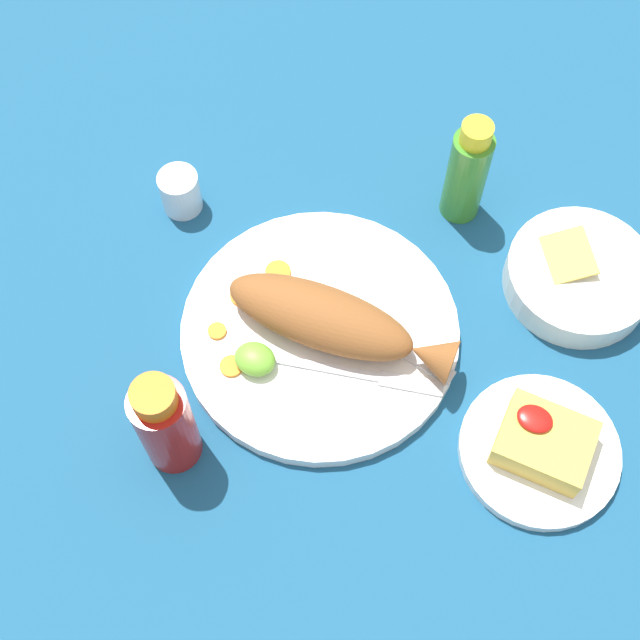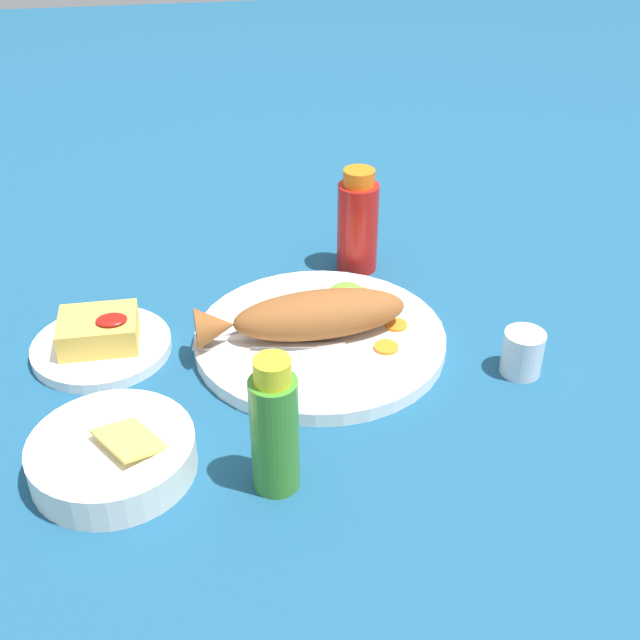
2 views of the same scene
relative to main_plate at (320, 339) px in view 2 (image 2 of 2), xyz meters
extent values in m
plane|color=navy|center=(0.00, 0.00, -0.01)|extent=(4.00, 4.00, 0.00)
cylinder|color=white|center=(0.00, 0.00, 0.00)|extent=(0.31, 0.31, 0.02)
ellipsoid|color=brown|center=(0.00, 0.00, 0.04)|extent=(0.22, 0.08, 0.06)
cone|color=brown|center=(-0.13, -0.01, 0.04)|extent=(0.05, 0.05, 0.05)
cube|color=silver|center=(-0.03, -0.02, 0.01)|extent=(0.11, 0.03, 0.00)
cube|color=silver|center=(-0.12, -0.01, 0.01)|extent=(0.07, 0.03, 0.00)
cube|color=silver|center=(-0.03, 0.04, 0.01)|extent=(0.11, 0.04, 0.00)
cube|color=silver|center=(-0.12, 0.02, 0.01)|extent=(0.07, 0.03, 0.00)
cylinder|color=orange|center=(0.07, -0.05, 0.01)|extent=(0.03, 0.03, 0.00)
cylinder|color=orange|center=(0.10, 0.00, 0.01)|extent=(0.03, 0.03, 0.00)
cylinder|color=orange|center=(0.10, 0.05, 0.01)|extent=(0.02, 0.02, 0.00)
cylinder|color=orange|center=(0.07, 0.08, 0.01)|extent=(0.03, 0.03, 0.00)
ellipsoid|color=#6BB233|center=(0.05, 0.07, 0.02)|extent=(0.05, 0.04, 0.03)
cylinder|color=#B21914|center=(0.08, 0.19, 0.06)|extent=(0.06, 0.06, 0.13)
cylinder|color=orange|center=(0.08, 0.19, 0.13)|extent=(0.04, 0.04, 0.02)
cylinder|color=#3D8428|center=(-0.08, -0.23, 0.06)|extent=(0.05, 0.05, 0.13)
cylinder|color=yellow|center=(-0.08, -0.23, 0.13)|extent=(0.04, 0.04, 0.02)
cylinder|color=silver|center=(0.23, -0.09, 0.02)|extent=(0.05, 0.05, 0.06)
cylinder|color=white|center=(0.23, -0.09, 0.00)|extent=(0.04, 0.04, 0.02)
cylinder|color=white|center=(-0.27, 0.03, 0.00)|extent=(0.17, 0.17, 0.01)
cube|color=gold|center=(-0.27, 0.03, 0.02)|extent=(0.09, 0.08, 0.04)
ellipsoid|color=#AD140F|center=(-0.25, 0.02, 0.04)|extent=(0.04, 0.03, 0.01)
cylinder|color=white|center=(-0.24, -0.18, 0.01)|extent=(0.17, 0.17, 0.04)
cylinder|color=olive|center=(-0.24, -0.18, 0.02)|extent=(0.15, 0.15, 0.01)
cube|color=gold|center=(-0.21, -0.18, 0.03)|extent=(0.10, 0.10, 0.02)
camera|label=1|loc=(-0.19, 0.41, 0.90)|focal=50.00mm
camera|label=2|loc=(-0.13, -0.81, 0.57)|focal=45.00mm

